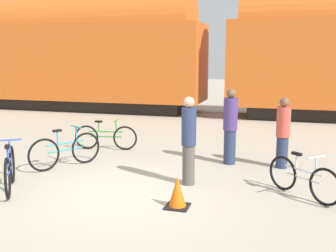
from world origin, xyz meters
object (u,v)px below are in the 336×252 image
object	(u,v)px
person_in_purple	(230,126)
traffic_cone	(177,193)
bicycle_teal	(66,150)
bicycle_green	(106,137)
person_in_navy	(189,140)
person_in_red	(283,133)
bicycle_blue	(10,170)
freight_train	(216,51)
bicycle_silver	(303,178)

from	to	relation	value
person_in_purple	traffic_cone	distance (m)	3.19
bicycle_teal	bicycle_green	bearing A→B (deg)	85.66
person_in_navy	person_in_red	xyz separation A→B (m)	(1.82, 1.80, -0.08)
bicycle_blue	traffic_cone	distance (m)	3.35
freight_train	traffic_cone	world-z (taller)	freight_train
freight_train	person_in_purple	bearing A→B (deg)	-78.32
bicycle_blue	person_in_red	distance (m)	5.95
bicycle_teal	traffic_cone	xyz separation A→B (m)	(3.16, -1.73, -0.15)
bicycle_blue	bicycle_teal	world-z (taller)	bicycle_blue
bicycle_teal	person_in_navy	distance (m)	3.14
person_in_red	bicycle_silver	bearing A→B (deg)	58.38
person_in_purple	traffic_cone	size ratio (longest dim) A/B	3.31
bicycle_silver	person_in_purple	size ratio (longest dim) A/B	0.68
person_in_red	person_in_navy	bearing A→B (deg)	2.29
bicycle_teal	traffic_cone	size ratio (longest dim) A/B	2.86
freight_train	bicycle_teal	size ratio (longest dim) A/B	30.63
bicycle_silver	person_in_purple	distance (m)	2.58
bicycle_green	person_in_red	size ratio (longest dim) A/B	1.06
bicycle_teal	person_in_navy	xyz separation A→B (m)	(3.06, -0.45, 0.52)
freight_train	person_in_red	distance (m)	8.87
person_in_navy	traffic_cone	size ratio (longest dim) A/B	3.25
bicycle_green	freight_train	bearing A→B (deg)	76.39
freight_train	person_in_navy	world-z (taller)	freight_train
bicycle_green	person_in_navy	distance (m)	3.79
freight_train	bicycle_silver	world-z (taller)	freight_train
bicycle_blue	bicycle_teal	size ratio (longest dim) A/B	0.96
bicycle_blue	person_in_navy	distance (m)	3.53
freight_train	person_in_red	xyz separation A→B (m)	(2.90, -8.14, -2.01)
bicycle_blue	person_in_purple	size ratio (longest dim) A/B	0.83
bicycle_green	bicycle_silver	xyz separation A→B (m)	(5.10, -2.50, -0.00)
bicycle_silver	traffic_cone	xyz separation A→B (m)	(-2.09, -1.12, -0.10)
bicycle_blue	traffic_cone	xyz separation A→B (m)	(3.35, 0.02, -0.15)
bicycle_teal	person_in_red	world-z (taller)	person_in_red
person_in_purple	person_in_red	distance (m)	1.22
bicycle_blue	traffic_cone	bearing A→B (deg)	0.29
person_in_navy	traffic_cone	bearing A→B (deg)	163.99
person_in_red	bicycle_green	bearing A→B (deg)	-49.05
person_in_navy	traffic_cone	world-z (taller)	person_in_navy
person_in_purple	person_in_navy	xyz separation A→B (m)	(-0.60, -1.81, -0.00)
bicycle_teal	person_in_red	bearing A→B (deg)	15.39
person_in_purple	traffic_cone	bearing A→B (deg)	124.14
bicycle_teal	traffic_cone	world-z (taller)	bicycle_teal
bicycle_blue	bicycle_silver	distance (m)	5.56
freight_train	bicycle_blue	bearing A→B (deg)	-100.95
bicycle_teal	person_in_purple	xyz separation A→B (m)	(3.66, 1.36, 0.52)
bicycle_silver	freight_train	bearing A→B (deg)	107.95
freight_train	bicycle_silver	xyz separation A→B (m)	(3.27, -10.08, -2.49)
freight_train	person_in_purple	distance (m)	8.51
bicycle_teal	bicycle_green	world-z (taller)	bicycle_teal
freight_train	person_in_navy	xyz separation A→B (m)	(1.08, -9.93, -1.93)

